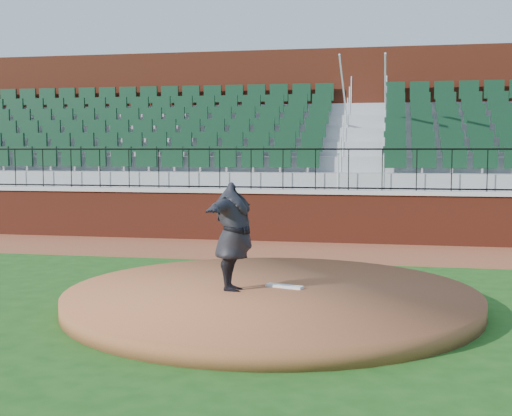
{
  "coord_description": "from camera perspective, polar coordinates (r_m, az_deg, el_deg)",
  "views": [
    {
      "loc": [
        2.25,
        -9.9,
        2.29
      ],
      "look_at": [
        0.0,
        1.5,
        1.3
      ],
      "focal_mm": 48.27,
      "sensor_mm": 36.0,
      "label": 1
    }
  ],
  "objects": [
    {
      "name": "wall_cap",
      "position": [
        17.08,
        3.58,
        1.37
      ],
      "size": [
        34.0,
        0.45,
        0.1
      ],
      "primitive_type": "cube",
      "color": "#B7B7B7",
      "rests_on": "field_wall"
    },
    {
      "name": "ground",
      "position": [
        10.4,
        -1.62,
        -7.85
      ],
      "size": [
        90.0,
        90.0,
        0.0
      ],
      "primitive_type": "plane",
      "color": "#1A4A15",
      "rests_on": "ground"
    },
    {
      "name": "pitcher",
      "position": [
        9.93,
        -1.88,
        -2.38
      ],
      "size": [
        0.58,
        1.95,
        1.57
      ],
      "primitive_type": "imported",
      "rotation": [
        0.0,
        0.0,
        1.55
      ],
      "color": "black",
      "rests_on": "pitchers_mound"
    },
    {
      "name": "concourse_wall",
      "position": [
        22.54,
        5.48,
        6.02
      ],
      "size": [
        34.0,
        0.5,
        5.5
      ],
      "primitive_type": "cube",
      "color": "maroon",
      "rests_on": "ground"
    },
    {
      "name": "warning_track",
      "position": [
        15.63,
        2.78,
        -3.54
      ],
      "size": [
        34.0,
        3.2,
        0.01
      ],
      "primitive_type": "cube",
      "color": "brown",
      "rests_on": "ground"
    },
    {
      "name": "seating_stands",
      "position": [
        19.75,
        4.65,
        4.88
      ],
      "size": [
        34.0,
        5.1,
        4.6
      ],
      "primitive_type": null,
      "color": "gray",
      "rests_on": "ground"
    },
    {
      "name": "wall_railing",
      "position": [
        17.05,
        3.59,
        3.21
      ],
      "size": [
        34.0,
        0.05,
        1.0
      ],
      "primitive_type": null,
      "color": "black",
      "rests_on": "wall_cap"
    },
    {
      "name": "field_wall",
      "position": [
        17.13,
        3.57,
        -0.8
      ],
      "size": [
        34.0,
        0.35,
        1.2
      ],
      "primitive_type": "cube",
      "color": "maroon",
      "rests_on": "ground"
    },
    {
      "name": "pitchers_mound",
      "position": [
        10.12,
        1.29,
        -7.48
      ],
      "size": [
        5.99,
        5.99,
        0.25
      ],
      "primitive_type": "cylinder",
      "color": "brown",
      "rests_on": "ground"
    },
    {
      "name": "pitching_rubber",
      "position": [
        10.26,
        2.38,
        -6.5
      ],
      "size": [
        0.58,
        0.3,
        0.04
      ],
      "primitive_type": "cube",
      "rotation": [
        0.0,
        0.0,
        -0.29
      ],
      "color": "silver",
      "rests_on": "pitchers_mound"
    }
  ]
}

